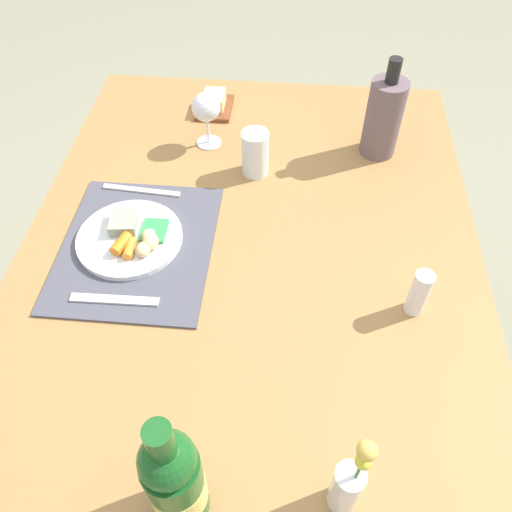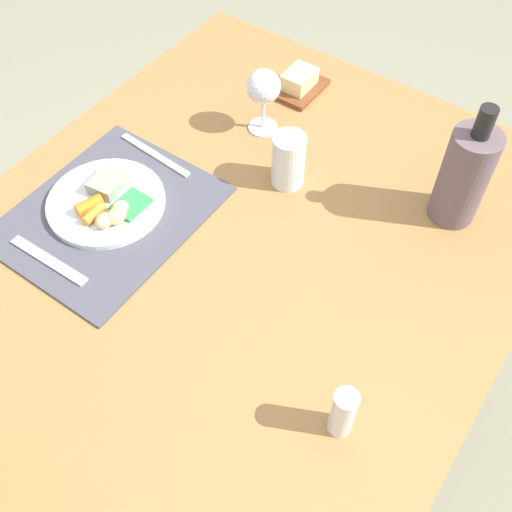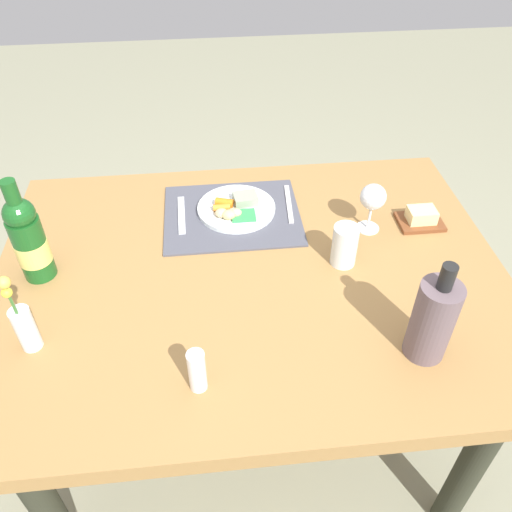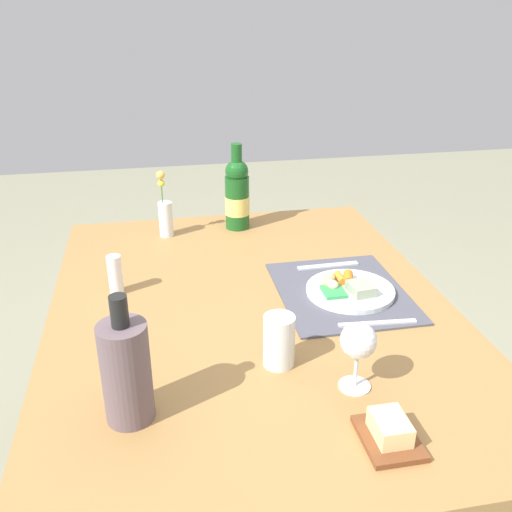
{
  "view_description": "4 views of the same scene",
  "coord_description": "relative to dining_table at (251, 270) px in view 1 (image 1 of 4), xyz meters",
  "views": [
    {
      "loc": [
        0.77,
        0.08,
        1.61
      ],
      "look_at": [
        0.06,
        0.02,
        0.77
      ],
      "focal_mm": 36.11,
      "sensor_mm": 36.0,
      "label": 1
    },
    {
      "loc": [
        0.51,
        0.44,
        1.66
      ],
      "look_at": [
        -0.01,
        0.08,
        0.81
      ],
      "focal_mm": 42.44,
      "sensor_mm": 36.0,
      "label": 2
    },
    {
      "loc": [
        0.09,
        1.01,
        1.7
      ],
      "look_at": [
        -0.02,
        -0.03,
        0.77
      ],
      "focal_mm": 36.44,
      "sensor_mm": 36.0,
      "label": 3
    },
    {
      "loc": [
        -1.25,
        0.23,
        1.48
      ],
      "look_at": [
        0.08,
        -0.02,
        0.85
      ],
      "focal_mm": 39.74,
      "sensor_mm": 36.0,
      "label": 4
    }
  ],
  "objects": [
    {
      "name": "flower_vase",
      "position": [
        0.53,
        0.2,
        0.17
      ],
      "size": [
        0.05,
        0.05,
        0.22
      ],
      "color": "silver",
      "rests_on": "dining_table"
    },
    {
      "name": "wine_bottle",
      "position": [
        0.56,
        -0.05,
        0.21
      ],
      "size": [
        0.08,
        0.08,
        0.29
      ],
      "color": "#17521D",
      "rests_on": "dining_table"
    },
    {
      "name": "cooler_bottle",
      "position": [
        -0.37,
        0.31,
        0.2
      ],
      "size": [
        0.09,
        0.09,
        0.26
      ],
      "color": "#645359",
      "rests_on": "dining_table"
    },
    {
      "name": "dining_table",
      "position": [
        0.0,
        0.0,
        0.0
      ],
      "size": [
        1.37,
        1.03,
        0.74
      ],
      "color": "#9C723F",
      "rests_on": "ground_plane"
    },
    {
      "name": "knife",
      "position": [
        0.18,
        -0.26,
        0.1
      ],
      "size": [
        0.02,
        0.18,
        0.0
      ],
      "primitive_type": "cube",
      "rotation": [
        0.0,
        0.0,
        0.02
      ],
      "color": "silver",
      "rests_on": "placemat"
    },
    {
      "name": "water_tumbler",
      "position": [
        -0.25,
        -0.01,
        0.14
      ],
      "size": [
        0.07,
        0.07,
        0.12
      ],
      "color": "silver",
      "rests_on": "dining_table"
    },
    {
      "name": "butter_dish",
      "position": [
        -0.52,
        -0.15,
        0.11
      ],
      "size": [
        0.13,
        0.1,
        0.05
      ],
      "color": "brown",
      "rests_on": "dining_table"
    },
    {
      "name": "wine_glass",
      "position": [
        -0.36,
        -0.15,
        0.2
      ],
      "size": [
        0.07,
        0.07,
        0.15
      ],
      "color": "white",
      "rests_on": "dining_table"
    },
    {
      "name": "salt_shaker",
      "position": [
        0.15,
        0.35,
        0.15
      ],
      "size": [
        0.04,
        0.04,
        0.11
      ],
      "primitive_type": "cylinder",
      "color": "white",
      "rests_on": "dining_table"
    },
    {
      "name": "fork",
      "position": [
        -0.15,
        -0.28,
        0.1
      ],
      "size": [
        0.03,
        0.2,
        0.0
      ],
      "primitive_type": "cube",
      "rotation": [
        0.0,
        0.0,
        -0.07
      ],
      "color": "silver",
      "rests_on": "placemat"
    },
    {
      "name": "ground_plane",
      "position": [
        0.0,
        0.0,
        -0.65
      ],
      "size": [
        8.0,
        8.0,
        0.0
      ],
      "primitive_type": "plane",
      "color": "gray"
    },
    {
      "name": "dinner_plate",
      "position": [
        0.02,
        -0.27,
        0.11
      ],
      "size": [
        0.24,
        0.24,
        0.04
      ],
      "color": "silver",
      "rests_on": "placemat"
    },
    {
      "name": "placemat",
      "position": [
        0.03,
        -0.25,
        0.1
      ],
      "size": [
        0.41,
        0.34,
        0.01
      ],
      "primitive_type": "cube",
      "color": "#4A4B55",
      "rests_on": "dining_table"
    }
  ]
}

